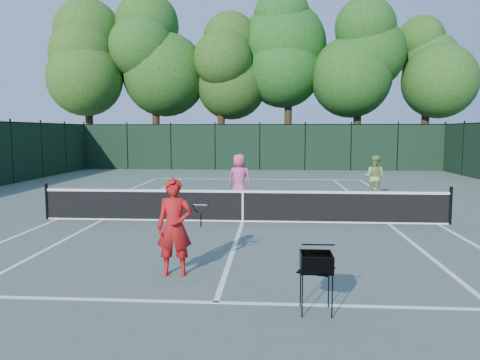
# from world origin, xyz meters

# --- Properties ---
(ground) EXTENTS (90.00, 90.00, 0.00)m
(ground) POSITION_xyz_m (0.00, 0.00, 0.00)
(ground) COLOR #4B5B4F
(ground) RESTS_ON ground
(sideline_doubles_left) EXTENTS (0.10, 23.77, 0.01)m
(sideline_doubles_left) POSITION_xyz_m (-5.49, 0.00, 0.00)
(sideline_doubles_left) COLOR white
(sideline_doubles_left) RESTS_ON ground
(sideline_doubles_right) EXTENTS (0.10, 23.77, 0.01)m
(sideline_doubles_right) POSITION_xyz_m (5.49, 0.00, 0.00)
(sideline_doubles_right) COLOR white
(sideline_doubles_right) RESTS_ON ground
(sideline_singles_left) EXTENTS (0.10, 23.77, 0.01)m
(sideline_singles_left) POSITION_xyz_m (-4.12, 0.00, 0.00)
(sideline_singles_left) COLOR white
(sideline_singles_left) RESTS_ON ground
(sideline_singles_right) EXTENTS (0.10, 23.77, 0.01)m
(sideline_singles_right) POSITION_xyz_m (4.12, 0.00, 0.00)
(sideline_singles_right) COLOR white
(sideline_singles_right) RESTS_ON ground
(baseline_far) EXTENTS (10.97, 0.10, 0.01)m
(baseline_far) POSITION_xyz_m (0.00, 11.88, 0.00)
(baseline_far) COLOR white
(baseline_far) RESTS_ON ground
(service_line_near) EXTENTS (8.23, 0.10, 0.01)m
(service_line_near) POSITION_xyz_m (0.00, -6.40, 0.00)
(service_line_near) COLOR white
(service_line_near) RESTS_ON ground
(service_line_far) EXTENTS (8.23, 0.10, 0.01)m
(service_line_far) POSITION_xyz_m (0.00, 6.40, 0.00)
(service_line_far) COLOR white
(service_line_far) RESTS_ON ground
(center_service_line) EXTENTS (0.10, 12.80, 0.01)m
(center_service_line) POSITION_xyz_m (0.00, 0.00, 0.00)
(center_service_line) COLOR white
(center_service_line) RESTS_ON ground
(tennis_net) EXTENTS (11.69, 0.09, 1.06)m
(tennis_net) POSITION_xyz_m (0.00, 0.00, 0.48)
(tennis_net) COLOR black
(tennis_net) RESTS_ON ground
(fence_far) EXTENTS (24.00, 0.05, 3.00)m
(fence_far) POSITION_xyz_m (0.00, 18.00, 1.50)
(fence_far) COLOR black
(fence_far) RESTS_ON ground
(tree_0) EXTENTS (6.40, 6.40, 13.14)m
(tree_0) POSITION_xyz_m (-13.00, 21.50, 8.16)
(tree_0) COLOR black
(tree_0) RESTS_ON ground
(tree_1) EXTENTS (6.80, 6.80, 13.98)m
(tree_1) POSITION_xyz_m (-8.00, 22.00, 8.69)
(tree_1) COLOR black
(tree_1) RESTS_ON ground
(tree_2) EXTENTS (6.00, 6.00, 12.40)m
(tree_2) POSITION_xyz_m (-3.00, 21.80, 7.73)
(tree_2) COLOR black
(tree_2) RESTS_ON ground
(tree_3) EXTENTS (7.00, 7.00, 14.45)m
(tree_3) POSITION_xyz_m (2.00, 22.30, 9.01)
(tree_3) COLOR black
(tree_3) RESTS_ON ground
(tree_4) EXTENTS (6.20, 6.20, 12.97)m
(tree_4) POSITION_xyz_m (7.00, 21.60, 8.14)
(tree_4) COLOR black
(tree_4) RESTS_ON ground
(tree_5) EXTENTS (5.80, 5.80, 12.23)m
(tree_5) POSITION_xyz_m (12.00, 22.10, 7.71)
(tree_5) COLOR black
(tree_5) RESTS_ON ground
(coach) EXTENTS (0.91, 0.67, 1.76)m
(coach) POSITION_xyz_m (-0.90, -5.07, 0.88)
(coach) COLOR #B21416
(coach) RESTS_ON ground
(player_pink) EXTENTS (1.00, 0.80, 1.79)m
(player_pink) POSITION_xyz_m (-0.33, 3.35, 0.89)
(player_pink) COLOR #E04F84
(player_pink) RESTS_ON ground
(player_green) EXTENTS (1.02, 0.95, 1.68)m
(player_green) POSITION_xyz_m (4.76, 4.93, 0.84)
(player_green) COLOR #8CAD56
(player_green) RESTS_ON ground
(ball_hopper) EXTENTS (0.58, 0.58, 0.87)m
(ball_hopper) POSITION_xyz_m (1.48, -6.67, 0.73)
(ball_hopper) COLOR black
(ball_hopper) RESTS_ON ground
(loose_ball_midcourt) EXTENTS (0.07, 0.07, 0.07)m
(loose_ball_midcourt) POSITION_xyz_m (2.01, -4.15, 0.03)
(loose_ball_midcourt) COLOR #D5EA2F
(loose_ball_midcourt) RESTS_ON ground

